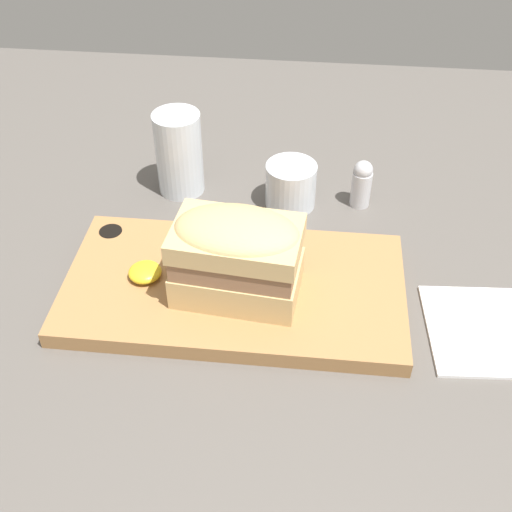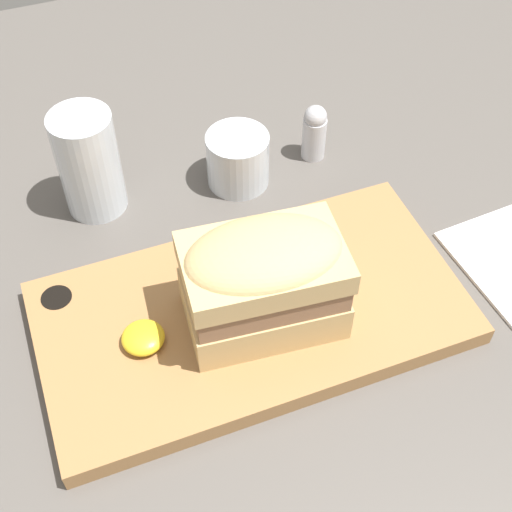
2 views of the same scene
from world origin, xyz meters
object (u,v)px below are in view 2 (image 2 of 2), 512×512
Objects in this scene: sandwich at (264,278)px; wine_glass at (238,162)px; serving_board at (250,313)px; water_glass at (90,169)px; salt_shaker at (314,131)px.

wine_glass is (4.67, 19.54, -4.82)cm from sandwich.
water_glass reaches higher than serving_board.
water_glass reaches higher than salt_shaker.
serving_board is 18.97cm from wine_glass.
sandwich is at bearing -124.50° from salt_shaker.
salt_shaker is at bearing 52.23° from serving_board.
salt_shaker is (9.37, 0.90, 0.73)cm from wine_glass.
serving_board is 6.72cm from sandwich.
salt_shaker reaches higher than wine_glass.
salt_shaker is (24.67, -1.04, -1.58)cm from water_glass.
water_glass is at bearing 177.59° from salt_shaker.
serving_board is at bearing -63.63° from water_glass.
salt_shaker is at bearing 55.50° from sandwich.
salt_shaker is at bearing -2.41° from water_glass.
serving_board is 24.17cm from salt_shaker.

